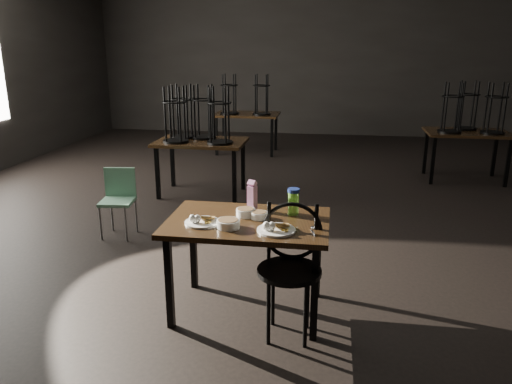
% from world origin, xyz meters
% --- Properties ---
extents(room, '(12.00, 12.04, 3.22)m').
position_xyz_m(room, '(-0.06, 0.01, 2.33)').
color(room, black).
rests_on(room, ground).
extents(main_table, '(1.20, 0.80, 0.75)m').
position_xyz_m(main_table, '(-0.21, -2.11, 0.67)').
color(main_table, black).
rests_on(main_table, ground).
extents(plate_left, '(0.26, 0.26, 0.08)m').
position_xyz_m(plate_left, '(-0.52, -2.23, 0.77)').
color(plate_left, white).
rests_on(plate_left, main_table).
extents(plate_right, '(0.27, 0.27, 0.09)m').
position_xyz_m(plate_right, '(0.03, -2.31, 0.77)').
color(plate_right, white).
rests_on(plate_right, main_table).
extents(bowl_near, '(0.14, 0.14, 0.06)m').
position_xyz_m(bowl_near, '(-0.24, -2.02, 0.78)').
color(bowl_near, white).
rests_on(bowl_near, main_table).
extents(bowl_far, '(0.13, 0.13, 0.05)m').
position_xyz_m(bowl_far, '(-0.13, -2.06, 0.78)').
color(bowl_far, white).
rests_on(bowl_far, main_table).
extents(bowl_big, '(0.17, 0.17, 0.06)m').
position_xyz_m(bowl_big, '(-0.32, -2.29, 0.78)').
color(bowl_big, white).
rests_on(bowl_big, main_table).
extents(juice_carton, '(0.08, 0.08, 0.24)m').
position_xyz_m(juice_carton, '(-0.21, -1.87, 0.86)').
color(juice_carton, '#961B70').
rests_on(juice_carton, main_table).
extents(water_bottle, '(0.10, 0.10, 0.20)m').
position_xyz_m(water_bottle, '(0.12, -1.92, 0.85)').
color(water_bottle, '#76CD3C').
rests_on(water_bottle, main_table).
extents(spoon, '(0.06, 0.21, 0.01)m').
position_xyz_m(spoon, '(0.28, -2.22, 0.75)').
color(spoon, silver).
rests_on(spoon, main_table).
extents(bentwood_chair, '(0.45, 0.45, 0.94)m').
position_xyz_m(bentwood_chair, '(0.13, -2.34, 0.56)').
color(bentwood_chair, black).
rests_on(bentwood_chair, ground).
extents(school_chair, '(0.38, 0.38, 0.73)m').
position_xyz_m(school_chair, '(-1.86, -0.71, 0.44)').
color(school_chair, '#6CA885').
rests_on(school_chair, ground).
extents(bg_table_left, '(1.20, 0.80, 1.48)m').
position_xyz_m(bg_table_left, '(-1.40, 0.92, 0.80)').
color(bg_table_left, black).
rests_on(bg_table_left, ground).
extents(bg_table_right, '(1.20, 0.80, 1.48)m').
position_xyz_m(bg_table_right, '(2.39, 2.23, 0.78)').
color(bg_table_right, black).
rests_on(bg_table_right, ground).
extents(bg_table_far, '(1.20, 0.80, 1.48)m').
position_xyz_m(bg_table_far, '(-1.22, 3.69, 0.75)').
color(bg_table_far, black).
rests_on(bg_table_far, ground).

